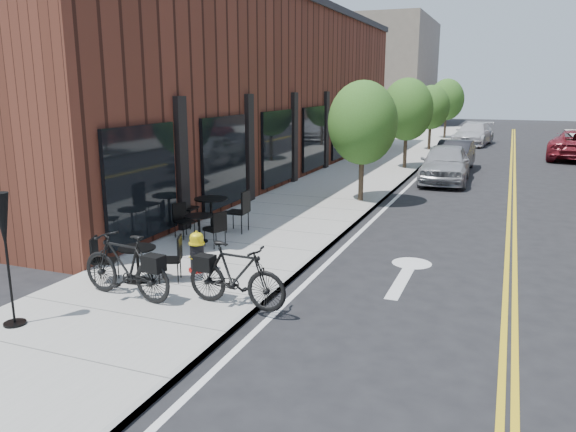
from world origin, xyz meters
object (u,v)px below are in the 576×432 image
at_px(bicycle_left, 126,266).
at_px(fire_hydrant, 197,252).
at_px(bicycle_right, 236,275).
at_px(parked_car_b, 454,156).
at_px(bistro_set_b, 199,224).
at_px(bistro_set_a, 138,259).
at_px(parked_car_a, 445,163).
at_px(patio_umbrella, 4,231).
at_px(parked_car_c, 473,134).
at_px(bistro_set_c, 211,209).

bearing_deg(bicycle_left, fire_hydrant, 173.15).
bearing_deg(bicycle_left, bicycle_right, 106.23).
distance_m(fire_hydrant, parked_car_b, 17.15).
height_order(bicycle_left, bistro_set_b, bicycle_left).
height_order(bicycle_right, bistro_set_a, bicycle_right).
bearing_deg(bistro_set_a, parked_car_a, 50.25).
height_order(patio_umbrella, parked_car_b, patio_umbrella).
xyz_separation_m(bistro_set_a, parked_car_c, (4.14, 29.79, 0.16)).
height_order(fire_hydrant, parked_car_b, parked_car_b).
xyz_separation_m(fire_hydrant, bistro_set_a, (-0.74, -0.93, 0.04)).
height_order(bicycle_right, patio_umbrella, patio_umbrella).
distance_m(bicycle_left, patio_umbrella, 2.06).
bearing_deg(bistro_set_b, bicycle_left, -57.89).
bearing_deg(parked_car_a, bistro_set_a, -107.62).
distance_m(bistro_set_b, bistro_set_c, 1.22).
xyz_separation_m(bistro_set_c, patio_umbrella, (0.06, -6.39, 0.97)).
distance_m(patio_umbrella, parked_car_a, 17.38).
distance_m(bicycle_left, bistro_set_c, 4.89).
height_order(bicycle_right, parked_car_b, parked_car_b).
xyz_separation_m(bicycle_right, patio_umbrella, (-2.89, -1.93, 0.95)).
relative_size(bistro_set_a, parked_car_c, 0.33).
bearing_deg(bistro_set_a, patio_umbrella, -128.03).
height_order(bicycle_left, parked_car_c, parked_car_c).
height_order(bicycle_right, bistro_set_c, bicycle_right).
bearing_deg(bicycle_right, bistro_set_a, 82.43).
height_order(bicycle_left, parked_car_a, parked_car_a).
distance_m(bistro_set_c, parked_car_c, 26.22).
relative_size(bistro_set_c, parked_car_c, 0.40).
relative_size(bicycle_left, bicycle_right, 1.05).
distance_m(bistro_set_b, parked_car_a, 12.32).
height_order(bistro_set_a, bistro_set_b, bistro_set_a).
relative_size(parked_car_a, parked_car_b, 1.09).
xyz_separation_m(bicycle_right, bistro_set_c, (-2.95, 4.46, -0.02)).
relative_size(bistro_set_a, patio_umbrella, 0.78).
bearing_deg(parked_car_b, bistro_set_c, -106.32).
distance_m(bicycle_left, parked_car_c, 30.80).
xyz_separation_m(fire_hydrant, bistro_set_b, (-1.07, 1.91, 0.03)).
bearing_deg(patio_umbrella, bicycle_right, 33.63).
bearing_deg(parked_car_b, bistro_set_a, -100.25).
xyz_separation_m(bicycle_left, parked_car_b, (3.76, 18.52, -0.03)).
bearing_deg(patio_umbrella, bicycle_left, 59.99).
height_order(bistro_set_c, patio_umbrella, patio_umbrella).
bearing_deg(parked_car_a, patio_umbrella, -107.38).
relative_size(bicycle_right, patio_umbrella, 0.88).
bearing_deg(bicycle_left, bistro_set_c, -161.73).
bearing_deg(bicycle_right, bicycle_left, 102.90).
height_order(fire_hydrant, bicycle_left, bicycle_left).
distance_m(patio_umbrella, parked_car_c, 32.52).
relative_size(bicycle_right, parked_car_b, 0.45).
relative_size(bicycle_right, parked_car_a, 0.41).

